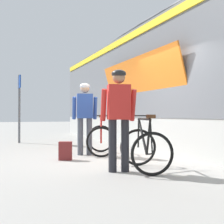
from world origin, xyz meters
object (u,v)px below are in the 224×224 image
(backpack_on_platform, at_px, (65,151))
(water_bottle_near_the_bikes, at_px, (132,152))
(cyclist_near_in_blue, at_px, (85,112))
(train_car, at_px, (181,84))
(platform_sign_post, at_px, (19,97))
(cyclist_far_in_red, at_px, (119,111))
(bicycle_far_black, at_px, (145,148))
(bicycle_near_red, at_px, (101,138))

(backpack_on_platform, relative_size, water_bottle_near_the_bikes, 1.68)
(cyclist_near_in_blue, relative_size, backpack_on_platform, 4.40)
(train_car, relative_size, platform_sign_post, 6.80)
(train_car, relative_size, water_bottle_near_the_bikes, 68.49)
(train_car, distance_m, cyclist_far_in_red, 4.86)
(cyclist_near_in_blue, bearing_deg, bicycle_far_black, -81.51)
(platform_sign_post, bearing_deg, train_car, -34.81)
(cyclist_near_in_blue, xyz_separation_m, bicycle_far_black, (0.36, -2.43, -0.65))
(cyclist_near_in_blue, height_order, bicycle_far_black, cyclist_near_in_blue)
(backpack_on_platform, distance_m, platform_sign_post, 4.96)
(train_car, distance_m, water_bottle_near_the_bikes, 3.51)
(bicycle_far_black, bearing_deg, platform_sign_post, 103.42)
(backpack_on_platform, distance_m, water_bottle_near_the_bikes, 1.56)
(train_car, xyz_separation_m, backpack_on_platform, (-4.03, -1.54, -1.77))
(bicycle_far_black, bearing_deg, cyclist_far_in_red, 173.58)
(backpack_on_platform, height_order, water_bottle_near_the_bikes, backpack_on_platform)
(bicycle_near_red, bearing_deg, backpack_on_platform, -150.13)
(cyclist_near_in_blue, bearing_deg, platform_sign_post, 106.29)
(bicycle_near_red, xyz_separation_m, backpack_on_platform, (-1.04, -0.60, -0.20))
(cyclist_far_in_red, height_order, bicycle_far_black, cyclist_far_in_red)
(bicycle_far_black, bearing_deg, cyclist_near_in_blue, 98.49)
(cyclist_near_in_blue, xyz_separation_m, water_bottle_near_the_bikes, (0.91, -0.79, -0.94))
(water_bottle_near_the_bikes, height_order, platform_sign_post, platform_sign_post)
(train_car, xyz_separation_m, cyclist_near_in_blue, (-3.39, -0.87, -0.91))
(bicycle_near_red, xyz_separation_m, bicycle_far_black, (-0.03, -2.36, 0.00))
(bicycle_near_red, bearing_deg, water_bottle_near_the_bikes, -54.48)
(cyclist_far_in_red, distance_m, backpack_on_platform, 1.99)
(bicycle_near_red, bearing_deg, platform_sign_post, 110.98)
(bicycle_near_red, distance_m, bicycle_far_black, 2.36)
(bicycle_far_black, xyz_separation_m, water_bottle_near_the_bikes, (0.54, 1.65, -0.28))
(bicycle_near_red, distance_m, platform_sign_post, 4.58)
(cyclist_far_in_red, distance_m, bicycle_far_black, 0.81)
(cyclist_near_in_blue, xyz_separation_m, backpack_on_platform, (-0.64, -0.67, -0.85))
(cyclist_near_in_blue, relative_size, cyclist_far_in_red, 1.00)
(train_car, xyz_separation_m, bicycle_far_black, (-3.02, -3.31, -1.56))
(cyclist_near_in_blue, distance_m, platform_sign_post, 4.26)
(bicycle_far_black, bearing_deg, water_bottle_near_the_bikes, 71.76)
(bicycle_near_red, bearing_deg, cyclist_far_in_red, -102.41)
(train_car, xyz_separation_m, platform_sign_post, (-4.57, 3.18, -0.34))
(train_car, height_order, cyclist_far_in_red, train_car)
(cyclist_near_in_blue, relative_size, water_bottle_near_the_bikes, 7.40)
(train_car, relative_size, backpack_on_platform, 40.78)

